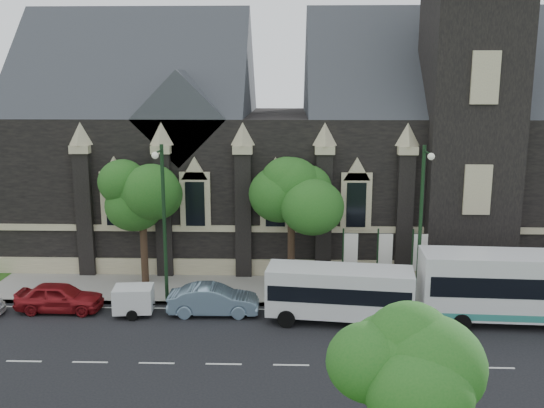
{
  "coord_description": "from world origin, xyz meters",
  "views": [
    {
      "loc": [
        2.89,
        -24.49,
        12.41
      ],
      "look_at": [
        1.97,
        6.0,
        6.04
      ],
      "focal_mm": 39.54,
      "sensor_mm": 36.0,
      "label": 1
    }
  ],
  "objects_px": {
    "banner_flag_right": "(417,256)",
    "sedan": "(213,300)",
    "tree_park_east": "(409,370)",
    "street_lamp_mid": "(163,216)",
    "shuttle_bus": "(340,291)",
    "banner_flag_center": "(382,256)",
    "box_trailer": "(134,299)",
    "banner_flag_left": "(348,256)",
    "car_far_red": "(60,297)",
    "tree_walk_left": "(146,192)",
    "street_lamp_near": "(422,218)",
    "tree_walk_right": "(295,192)"
  },
  "relations": [
    {
      "from": "banner_flag_right",
      "to": "sedan",
      "type": "xyz_separation_m",
      "value": [
        -11.46,
        -3.22,
        -1.58
      ]
    },
    {
      "from": "tree_park_east",
      "to": "sedan",
      "type": "xyz_separation_m",
      "value": [
        -7.35,
        15.1,
        -3.82
      ]
    },
    {
      "from": "street_lamp_mid",
      "to": "shuttle_bus",
      "type": "height_order",
      "value": "street_lamp_mid"
    },
    {
      "from": "banner_flag_center",
      "to": "box_trailer",
      "type": "bearing_deg",
      "value": -165.73
    },
    {
      "from": "banner_flag_center",
      "to": "shuttle_bus",
      "type": "height_order",
      "value": "banner_flag_center"
    },
    {
      "from": "street_lamp_mid",
      "to": "banner_flag_left",
      "type": "xyz_separation_m",
      "value": [
        10.29,
        1.91,
        -2.73
      ]
    },
    {
      "from": "sedan",
      "to": "banner_flag_right",
      "type": "bearing_deg",
      "value": -75.57
    },
    {
      "from": "car_far_red",
      "to": "sedan",
      "type": "bearing_deg",
      "value": -90.25
    },
    {
      "from": "tree_walk_left",
      "to": "street_lamp_mid",
      "type": "height_order",
      "value": "street_lamp_mid"
    },
    {
      "from": "shuttle_bus",
      "to": "street_lamp_mid",
      "type": "bearing_deg",
      "value": 174.34
    },
    {
      "from": "car_far_red",
      "to": "street_lamp_near",
      "type": "bearing_deg",
      "value": -85.69
    },
    {
      "from": "street_lamp_mid",
      "to": "sedan",
      "type": "bearing_deg",
      "value": -24.97
    },
    {
      "from": "tree_walk_right",
      "to": "banner_flag_left",
      "type": "relative_size",
      "value": 1.95
    },
    {
      "from": "tree_park_east",
      "to": "banner_flag_center",
      "type": "relative_size",
      "value": 1.57
    },
    {
      "from": "tree_park_east",
      "to": "street_lamp_mid",
      "type": "relative_size",
      "value": 0.7
    },
    {
      "from": "tree_park_east",
      "to": "tree_walk_right",
      "type": "relative_size",
      "value": 0.81
    },
    {
      "from": "tree_walk_left",
      "to": "shuttle_bus",
      "type": "xyz_separation_m",
      "value": [
        11.31,
        -5.71,
        -4.07
      ]
    },
    {
      "from": "banner_flag_center",
      "to": "banner_flag_right",
      "type": "relative_size",
      "value": 1.0
    },
    {
      "from": "street_lamp_near",
      "to": "shuttle_bus",
      "type": "bearing_deg",
      "value": -154.9
    },
    {
      "from": "banner_flag_left",
      "to": "street_lamp_near",
      "type": "bearing_deg",
      "value": -27.18
    },
    {
      "from": "tree_walk_left",
      "to": "banner_flag_right",
      "type": "distance_m",
      "value": 16.52
    },
    {
      "from": "tree_walk_right",
      "to": "banner_flag_left",
      "type": "xyz_separation_m",
      "value": [
        3.08,
        -1.71,
        -3.43
      ]
    },
    {
      "from": "banner_flag_right",
      "to": "sedan",
      "type": "distance_m",
      "value": 12.01
    },
    {
      "from": "tree_park_east",
      "to": "banner_flag_right",
      "type": "distance_m",
      "value": 18.91
    },
    {
      "from": "tree_walk_right",
      "to": "banner_flag_right",
      "type": "relative_size",
      "value": 1.95
    },
    {
      "from": "banner_flag_right",
      "to": "street_lamp_near",
      "type": "bearing_deg",
      "value": -98.56
    },
    {
      "from": "shuttle_bus",
      "to": "tree_walk_left",
      "type": "bearing_deg",
      "value": 160.0
    },
    {
      "from": "banner_flag_center",
      "to": "tree_walk_right",
      "type": "bearing_deg",
      "value": 161.36
    },
    {
      "from": "tree_walk_left",
      "to": "box_trailer",
      "type": "height_order",
      "value": "tree_walk_left"
    },
    {
      "from": "tree_walk_left",
      "to": "box_trailer",
      "type": "distance_m",
      "value": 7.1
    },
    {
      "from": "tree_walk_right",
      "to": "banner_flag_center",
      "type": "distance_m",
      "value": 6.36
    },
    {
      "from": "street_lamp_near",
      "to": "tree_walk_right",
      "type": "bearing_deg",
      "value": 151.94
    },
    {
      "from": "tree_park_east",
      "to": "box_trailer",
      "type": "height_order",
      "value": "tree_park_east"
    },
    {
      "from": "banner_flag_left",
      "to": "car_far_red",
      "type": "relative_size",
      "value": 0.86
    },
    {
      "from": "tree_walk_left",
      "to": "box_trailer",
      "type": "bearing_deg",
      "value": -85.86
    },
    {
      "from": "street_lamp_near",
      "to": "car_far_red",
      "type": "relative_size",
      "value": 1.93
    },
    {
      "from": "banner_flag_right",
      "to": "car_far_red",
      "type": "relative_size",
      "value": 0.86
    },
    {
      "from": "street_lamp_mid",
      "to": "box_trailer",
      "type": "distance_m",
      "value": 4.72
    },
    {
      "from": "banner_flag_right",
      "to": "tree_park_east",
      "type": "bearing_deg",
      "value": -102.65
    },
    {
      "from": "banner_flag_left",
      "to": "banner_flag_center",
      "type": "height_order",
      "value": "same"
    },
    {
      "from": "street_lamp_near",
      "to": "banner_flag_left",
      "type": "distance_m",
      "value": 4.99
    },
    {
      "from": "tree_walk_right",
      "to": "street_lamp_near",
      "type": "height_order",
      "value": "street_lamp_near"
    },
    {
      "from": "banner_flag_left",
      "to": "banner_flag_right",
      "type": "bearing_deg",
      "value": 0.0
    },
    {
      "from": "tree_park_east",
      "to": "car_far_red",
      "type": "relative_size",
      "value": 1.35
    },
    {
      "from": "tree_walk_right",
      "to": "street_lamp_near",
      "type": "xyz_separation_m",
      "value": [
        6.79,
        -3.62,
        -0.71
      ]
    },
    {
      "from": "tree_walk_right",
      "to": "shuttle_bus",
      "type": "bearing_deg",
      "value": -68.1
    },
    {
      "from": "sedan",
      "to": "street_lamp_mid",
      "type": "bearing_deg",
      "value": 63.75
    },
    {
      "from": "shuttle_bus",
      "to": "banner_flag_right",
      "type": "bearing_deg",
      "value": 46.82
    },
    {
      "from": "banner_flag_left",
      "to": "sedan",
      "type": "bearing_deg",
      "value": -156.64
    },
    {
      "from": "street_lamp_mid",
      "to": "banner_flag_right",
      "type": "height_order",
      "value": "street_lamp_mid"
    }
  ]
}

